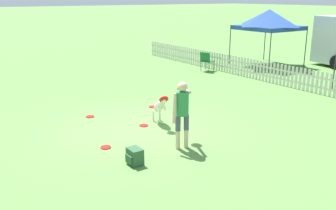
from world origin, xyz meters
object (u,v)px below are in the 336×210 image
object	(u,v)px
handler_person	(182,107)
leaping_dog	(160,106)
backpack_on_grass	(135,156)
folding_chair_center	(206,60)
canopy_tent_secondary	(269,20)
frisbee_near_handler	(153,107)
frisbee_far_scatter	(144,125)
frisbee_midfield	(90,117)
frisbee_near_dog	(106,147)

from	to	relation	value
handler_person	leaping_dog	distance (m)	1.77
leaping_dog	backpack_on_grass	size ratio (longest dim) A/B	3.03
folding_chair_center	canopy_tent_secondary	distance (m)	3.87
frisbee_near_handler	folding_chair_center	size ratio (longest dim) A/B	0.27
backpack_on_grass	folding_chair_center	bearing A→B (deg)	131.60
handler_person	folding_chair_center	xyz separation A→B (m)	(-6.60, 6.29, -0.43)
leaping_dog	folding_chair_center	bearing A→B (deg)	-123.07
leaping_dog	frisbee_far_scatter	bearing A→B (deg)	1.18
leaping_dog	backpack_on_grass	xyz separation A→B (m)	(1.81, -1.81, -0.34)
frisbee_near_handler	backpack_on_grass	world-z (taller)	backpack_on_grass
canopy_tent_secondary	frisbee_near_handler	bearing A→B (deg)	-70.90
frisbee_midfield	backpack_on_grass	bearing A→B (deg)	-8.13
frisbee_far_scatter	folding_chair_center	size ratio (longest dim) A/B	0.27
folding_chair_center	backpack_on_grass	bearing A→B (deg)	113.80
backpack_on_grass	folding_chair_center	distance (m)	10.20
folding_chair_center	frisbee_far_scatter	bearing A→B (deg)	109.95
backpack_on_grass	canopy_tent_secondary	world-z (taller)	canopy_tent_secondary
frisbee_near_dog	frisbee_far_scatter	bearing A→B (deg)	118.12
handler_person	frisbee_far_scatter	bearing A→B (deg)	105.16
frisbee_near_handler	folding_chair_center	world-z (taller)	folding_chair_center
frisbee_midfield	frisbee_far_scatter	xyz separation A→B (m)	(1.53, 0.88, 0.00)
folding_chair_center	canopy_tent_secondary	bearing A→B (deg)	-116.62
frisbee_near_dog	folding_chair_center	size ratio (longest dim) A/B	0.27
leaping_dog	folding_chair_center	xyz separation A→B (m)	(-4.96, 5.82, 0.02)
handler_person	frisbee_far_scatter	xyz separation A→B (m)	(-1.76, 0.04, -0.95)
frisbee_midfield	frisbee_near_handler	bearing A→B (deg)	84.76
leaping_dog	backpack_on_grass	distance (m)	2.58
frisbee_far_scatter	frisbee_midfield	bearing A→B (deg)	-150.12
frisbee_far_scatter	backpack_on_grass	distance (m)	2.37
leaping_dog	frisbee_midfield	distance (m)	2.17
backpack_on_grass	frisbee_far_scatter	bearing A→B (deg)	144.56
leaping_dog	canopy_tent_secondary	distance (m)	10.40
frisbee_near_dog	canopy_tent_secondary	distance (m)	12.49
frisbee_near_dog	frisbee_midfield	xyz separation A→B (m)	(-2.33, 0.62, 0.00)
leaping_dog	frisbee_far_scatter	xyz separation A→B (m)	(-0.12, -0.43, -0.50)
handler_person	frisbee_near_dog	xyz separation A→B (m)	(-0.96, -1.45, -0.95)
handler_person	frisbee_far_scatter	distance (m)	2.00
folding_chair_center	canopy_tent_secondary	size ratio (longest dim) A/B	0.33
leaping_dog	folding_chair_center	world-z (taller)	leaping_dog
frisbee_near_dog	backpack_on_grass	world-z (taller)	backpack_on_grass
leaping_dog	frisbee_midfield	bearing A→B (deg)	-35.00
backpack_on_grass	handler_person	bearing A→B (deg)	97.23
frisbee_near_handler	frisbee_midfield	size ratio (longest dim) A/B	1.00
leaping_dog	handler_person	bearing A→B (deg)	90.41
canopy_tent_secondary	backpack_on_grass	bearing A→B (deg)	-60.58
frisbee_near_handler	frisbee_midfield	xyz separation A→B (m)	(-0.18, -2.02, 0.00)
frisbee_near_handler	handler_person	bearing A→B (deg)	-20.77
handler_person	frisbee_far_scatter	size ratio (longest dim) A/B	6.33
folding_chair_center	frisbee_midfield	bearing A→B (deg)	97.10
leaping_dog	canopy_tent_secondary	xyz separation A→B (m)	(-4.42, 9.25, 1.73)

